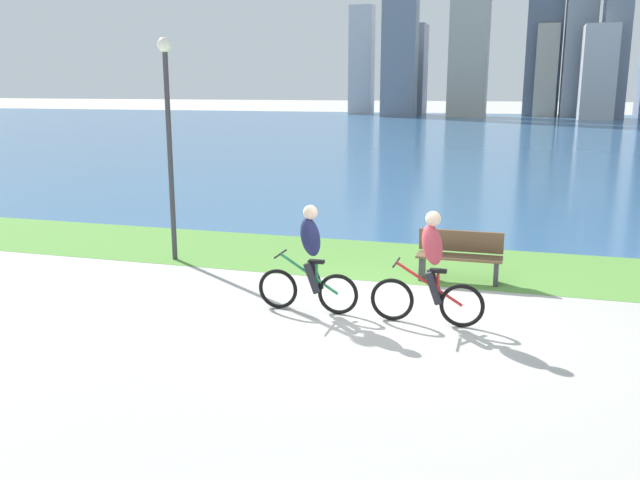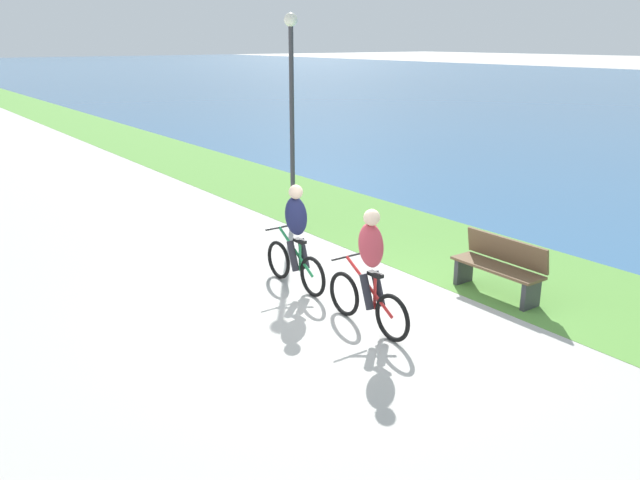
{
  "view_description": "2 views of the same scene",
  "coord_description": "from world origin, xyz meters",
  "views": [
    {
      "loc": [
        1.72,
        -9.57,
        3.42
      ],
      "look_at": [
        -1.14,
        0.19,
        1.09
      ],
      "focal_mm": 37.78,
      "sensor_mm": 36.0,
      "label": 1
    },
    {
      "loc": [
        6.78,
        -5.4,
        3.79
      ],
      "look_at": [
        -0.91,
        0.16,
        0.83
      ],
      "focal_mm": 36.18,
      "sensor_mm": 36.0,
      "label": 2
    }
  ],
  "objects": [
    {
      "name": "cyclist_lead",
      "position": [
        -1.23,
        -0.07,
        0.84
      ],
      "size": [
        1.61,
        0.52,
        1.68
      ],
      "color": "black",
      "rests_on": "ground"
    },
    {
      "name": "bench_near_path",
      "position": [
        0.83,
        2.3,
        0.45
      ],
      "size": [
        1.5,
        0.47,
        0.9
      ],
      "color": "brown",
      "rests_on": "ground"
    },
    {
      "name": "ground_plane",
      "position": [
        0.0,
        0.0,
        0.0
      ],
      "size": [
        300.0,
        300.0,
        0.0
      ],
      "primitive_type": "plane",
      "color": "#B2AFA8"
    },
    {
      "name": "lamppost_tall",
      "position": [
        -4.8,
        2.23,
        2.79
      ],
      "size": [
        0.28,
        0.28,
        4.31
      ],
      "color": "#38383D",
      "rests_on": "ground"
    },
    {
      "name": "cyclist_trailing",
      "position": [
        0.61,
        -0.12,
        0.84
      ],
      "size": [
        1.67,
        0.52,
        1.69
      ],
      "color": "black",
      "rests_on": "ground"
    },
    {
      "name": "grass_strip_bayside",
      "position": [
        0.0,
        3.36,
        0.0
      ],
      "size": [
        120.0,
        3.1,
        0.01
      ],
      "primitive_type": "cube",
      "color": "#59933D",
      "rests_on": "ground"
    }
  ]
}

